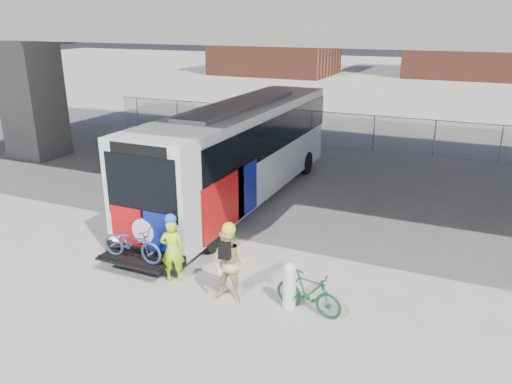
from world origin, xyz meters
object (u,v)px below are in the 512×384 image
Objects in this scene: cyclist_hivis at (172,249)px; bike_parked at (308,293)px; bus at (241,146)px; bollard at (290,284)px; cyclist_tan at (229,265)px.

cyclist_hivis reaches higher than bike_parked.
bus is 7.80m from bollard.
bike_parked is (4.81, -6.31, -1.60)m from bus.
bus is 6.52m from cyclist_hivis.
bike_parked is at bearing -52.72° from bus.
bus is 10.88× the size of bollard.
bike_parked is (1.89, 0.32, -0.47)m from cyclist_tan.
cyclist_hivis is 3.74m from bike_parked.
bike_parked is (3.72, 0.00, -0.39)m from cyclist_hivis.
bollard is at bearing -55.53° from bus.
bus is 6.22× the size of cyclist_tan.
bus is 7.33m from cyclist_tan.
bus reaches higher than cyclist_hivis.
bus reaches higher than bike_parked.
cyclist_hivis is (1.08, -6.31, -1.20)m from bus.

